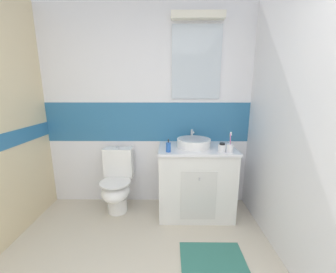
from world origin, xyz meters
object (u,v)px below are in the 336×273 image
Objects in this scene: sink_basin at (194,142)px; toilet at (117,183)px; soap_dispenser at (168,147)px; toothbrush_cup at (230,147)px; hair_gel_jar at (222,148)px.

sink_basin reaches higher than toilet.
sink_basin is 3.01× the size of soap_dispenser.
toothbrush_cup is (0.36, -0.22, 0.00)m from sink_basin.
toothbrush_cup is 2.32× the size of hair_gel_jar.
hair_gel_jar is (1.23, -0.22, 0.53)m from toilet.
toothbrush_cup is (1.31, -0.25, 0.54)m from toilet.
toilet is 0.87m from soap_dispenser.
toilet is 1.43m from toothbrush_cup.
toothbrush_cup is at bearing -31.51° from sink_basin.
hair_gel_jar reaches higher than toilet.
soap_dispenser is 0.58m from hair_gel_jar.
toothbrush_cup reaches higher than soap_dispenser.
sink_basin is at bearing 35.15° from soap_dispenser.
sink_basin is 0.34m from hair_gel_jar.
toothbrush_cup is 0.66m from soap_dispenser.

